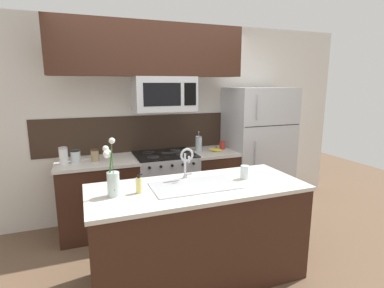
{
  "coord_description": "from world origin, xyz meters",
  "views": [
    {
      "loc": [
        -0.99,
        -2.72,
        1.81
      ],
      "look_at": [
        0.14,
        0.27,
        1.16
      ],
      "focal_mm": 28.0,
      "sensor_mm": 36.0,
      "label": 1
    }
  ],
  "objects_px": {
    "banana_bunch": "(216,150)",
    "flower_vase": "(112,178)",
    "microwave": "(164,94)",
    "storage_jar_tall": "(63,156)",
    "storage_jar_medium": "(76,156)",
    "drinking_glass": "(245,172)",
    "french_press": "(199,144)",
    "dish_soap_bottle": "(139,185)",
    "refrigerator": "(257,149)",
    "stove_range": "(165,188)",
    "storage_jar_short": "(95,155)",
    "coffee_tin": "(222,145)",
    "sink_faucet": "(187,159)"
  },
  "relations": [
    {
      "from": "storage_jar_medium",
      "to": "dish_soap_bottle",
      "type": "xyz_separation_m",
      "value": [
        0.5,
        -1.26,
        -0.0
      ]
    },
    {
      "from": "microwave",
      "to": "banana_bunch",
      "type": "distance_m",
      "value": 1.03
    },
    {
      "from": "dish_soap_bottle",
      "to": "storage_jar_medium",
      "type": "bearing_deg",
      "value": 111.59
    },
    {
      "from": "french_press",
      "to": "dish_soap_bottle",
      "type": "xyz_separation_m",
      "value": [
        -1.06,
        -1.31,
        -0.03
      ]
    },
    {
      "from": "refrigerator",
      "to": "banana_bunch",
      "type": "distance_m",
      "value": 0.69
    },
    {
      "from": "banana_bunch",
      "to": "coffee_tin",
      "type": "xyz_separation_m",
      "value": [
        0.14,
        0.11,
        0.03
      ]
    },
    {
      "from": "storage_jar_short",
      "to": "microwave",
      "type": "bearing_deg",
      "value": 0.11
    },
    {
      "from": "stove_range",
      "to": "microwave",
      "type": "distance_m",
      "value": 1.22
    },
    {
      "from": "sink_faucet",
      "to": "storage_jar_short",
      "type": "bearing_deg",
      "value": 127.61
    },
    {
      "from": "storage_jar_tall",
      "to": "banana_bunch",
      "type": "xyz_separation_m",
      "value": [
        1.89,
        -0.04,
        -0.07
      ]
    },
    {
      "from": "stove_range",
      "to": "french_press",
      "type": "bearing_deg",
      "value": 6.95
    },
    {
      "from": "stove_range",
      "to": "storage_jar_tall",
      "type": "relative_size",
      "value": 4.86
    },
    {
      "from": "microwave",
      "to": "storage_jar_short",
      "type": "distance_m",
      "value": 1.1
    },
    {
      "from": "banana_bunch",
      "to": "microwave",
      "type": "bearing_deg",
      "value": 176.81
    },
    {
      "from": "storage_jar_short",
      "to": "drinking_glass",
      "type": "relative_size",
      "value": 1.11
    },
    {
      "from": "storage_jar_medium",
      "to": "sink_faucet",
      "type": "distance_m",
      "value": 1.45
    },
    {
      "from": "storage_jar_tall",
      "to": "storage_jar_short",
      "type": "bearing_deg",
      "value": 0.22
    },
    {
      "from": "microwave",
      "to": "banana_bunch",
      "type": "height_order",
      "value": "microwave"
    },
    {
      "from": "refrigerator",
      "to": "drinking_glass",
      "type": "distance_m",
      "value": 1.56
    },
    {
      "from": "stove_range",
      "to": "microwave",
      "type": "xyz_separation_m",
      "value": [
        0.0,
        -0.02,
        1.22
      ]
    },
    {
      "from": "storage_jar_tall",
      "to": "coffee_tin",
      "type": "bearing_deg",
      "value": 2.08
    },
    {
      "from": "microwave",
      "to": "storage_jar_tall",
      "type": "bearing_deg",
      "value": -179.86
    },
    {
      "from": "drinking_glass",
      "to": "banana_bunch",
      "type": "bearing_deg",
      "value": 77.95
    },
    {
      "from": "storage_jar_medium",
      "to": "flower_vase",
      "type": "xyz_separation_m",
      "value": [
        0.29,
        -1.25,
        0.08
      ]
    },
    {
      "from": "storage_jar_tall",
      "to": "banana_bunch",
      "type": "bearing_deg",
      "value": -1.09
    },
    {
      "from": "french_press",
      "to": "storage_jar_short",
      "type": "bearing_deg",
      "value": -176.48
    },
    {
      "from": "refrigerator",
      "to": "drinking_glass",
      "type": "relative_size",
      "value": 13.59
    },
    {
      "from": "microwave",
      "to": "drinking_glass",
      "type": "distance_m",
      "value": 1.47
    },
    {
      "from": "storage_jar_medium",
      "to": "drinking_glass",
      "type": "relative_size",
      "value": 1.11
    },
    {
      "from": "refrigerator",
      "to": "dish_soap_bottle",
      "type": "distance_m",
      "value": 2.33
    },
    {
      "from": "storage_jar_medium",
      "to": "drinking_glass",
      "type": "bearing_deg",
      "value": -39.05
    },
    {
      "from": "stove_range",
      "to": "storage_jar_short",
      "type": "distance_m",
      "value": 1.0
    },
    {
      "from": "refrigerator",
      "to": "dish_soap_bottle",
      "type": "xyz_separation_m",
      "value": [
        -1.95,
        -1.27,
        0.1
      ]
    },
    {
      "from": "microwave",
      "to": "coffee_tin",
      "type": "distance_m",
      "value": 1.11
    },
    {
      "from": "coffee_tin",
      "to": "flower_vase",
      "type": "height_order",
      "value": "flower_vase"
    },
    {
      "from": "dish_soap_bottle",
      "to": "flower_vase",
      "type": "distance_m",
      "value": 0.23
    },
    {
      "from": "refrigerator",
      "to": "dish_soap_bottle",
      "type": "relative_size",
      "value": 10.62
    },
    {
      "from": "banana_bunch",
      "to": "dish_soap_bottle",
      "type": "distance_m",
      "value": 1.74
    },
    {
      "from": "dish_soap_bottle",
      "to": "sink_faucet",
      "type": "bearing_deg",
      "value": 22.95
    },
    {
      "from": "microwave",
      "to": "drinking_glass",
      "type": "relative_size",
      "value": 5.78
    },
    {
      "from": "drinking_glass",
      "to": "storage_jar_medium",
      "type": "bearing_deg",
      "value": 140.95
    },
    {
      "from": "storage_jar_medium",
      "to": "microwave",
      "type": "bearing_deg",
      "value": -1.66
    },
    {
      "from": "storage_jar_medium",
      "to": "french_press",
      "type": "height_order",
      "value": "french_press"
    },
    {
      "from": "microwave",
      "to": "dish_soap_bottle",
      "type": "bearing_deg",
      "value": -114.86
    },
    {
      "from": "french_press",
      "to": "drinking_glass",
      "type": "distance_m",
      "value": 1.28
    },
    {
      "from": "stove_range",
      "to": "coffee_tin",
      "type": "bearing_deg",
      "value": 3.4
    },
    {
      "from": "banana_bunch",
      "to": "flower_vase",
      "type": "relative_size",
      "value": 0.39
    },
    {
      "from": "microwave",
      "to": "french_press",
      "type": "xyz_separation_m",
      "value": [
        0.49,
        0.08,
        -0.67
      ]
    },
    {
      "from": "sink_faucet",
      "to": "dish_soap_bottle",
      "type": "bearing_deg",
      "value": -157.05
    },
    {
      "from": "storage_jar_medium",
      "to": "french_press",
      "type": "distance_m",
      "value": 1.56
    }
  ]
}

